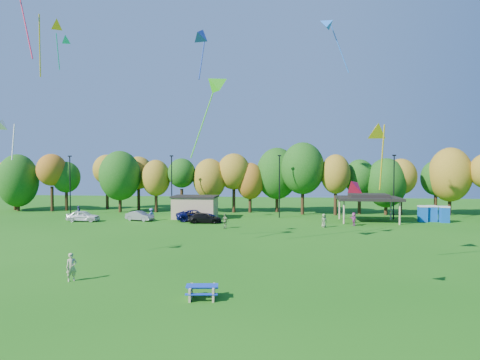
# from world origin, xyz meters

# --- Properties ---
(ground) EXTENTS (160.00, 160.00, 0.00)m
(ground) POSITION_xyz_m (0.00, 0.00, 0.00)
(ground) COLOR #19600F
(ground) RESTS_ON ground
(tree_line) EXTENTS (93.57, 10.55, 11.15)m
(tree_line) POSITION_xyz_m (-1.03, 45.51, 5.91)
(tree_line) COLOR black
(tree_line) RESTS_ON ground
(lamp_posts) EXTENTS (64.50, 0.25, 9.09)m
(lamp_posts) POSITION_xyz_m (2.00, 40.00, 4.90)
(lamp_posts) COLOR black
(lamp_posts) RESTS_ON ground
(utility_building) EXTENTS (6.30, 4.30, 3.25)m
(utility_building) POSITION_xyz_m (-10.00, 38.00, 1.64)
(utility_building) COLOR tan
(utility_building) RESTS_ON ground
(pavilion) EXTENTS (8.20, 6.20, 3.77)m
(pavilion) POSITION_xyz_m (14.00, 37.00, 3.23)
(pavilion) COLOR tan
(pavilion) RESTS_ON ground
(porta_potties) EXTENTS (3.75, 1.94, 2.18)m
(porta_potties) POSITION_xyz_m (22.61, 37.84, 1.10)
(porta_potties) COLOR #0E51B8
(porta_potties) RESTS_ON ground
(picnic_table) EXTENTS (2.00, 1.73, 0.78)m
(picnic_table) POSITION_xyz_m (-1.42, 1.80, 0.46)
(picnic_table) COLOR tan
(picnic_table) RESTS_ON ground
(kite_flyer) EXTENTS (0.80, 0.77, 1.85)m
(kite_flyer) POSITION_xyz_m (-10.72, 4.44, 0.93)
(kite_flyer) COLOR tan
(kite_flyer) RESTS_ON ground
(car_a) EXTENTS (4.41, 1.88, 1.48)m
(car_a) POSITION_xyz_m (-24.29, 32.81, 0.74)
(car_a) COLOR white
(car_a) RESTS_ON ground
(car_b) EXTENTS (4.21, 2.47, 1.31)m
(car_b) POSITION_xyz_m (-16.94, 34.45, 0.66)
(car_b) COLOR gray
(car_b) RESTS_ON ground
(car_c) EXTENTS (5.96, 4.21, 1.51)m
(car_c) POSITION_xyz_m (-9.24, 35.19, 0.76)
(car_c) COLOR #0D1153
(car_c) RESTS_ON ground
(car_d) EXTENTS (4.65, 2.26, 1.30)m
(car_d) POSITION_xyz_m (-7.63, 33.12, 0.65)
(car_d) COLOR black
(car_d) RESTS_ON ground
(far_person_0) EXTENTS (0.91, 0.98, 1.63)m
(far_person_0) POSITION_xyz_m (-27.56, 37.74, 0.81)
(far_person_0) COLOR #4F4496
(far_person_0) RESTS_ON ground
(far_person_1) EXTENTS (0.88, 1.64, 1.69)m
(far_person_1) POSITION_xyz_m (11.53, 32.96, 0.84)
(far_person_1) COLOR #A04286
(far_person_1) RESTS_ON ground
(far_person_2) EXTENTS (1.14, 1.27, 1.71)m
(far_person_2) POSITION_xyz_m (-15.41, 34.69, 0.86)
(far_person_2) COLOR #4E67AC
(far_person_2) RESTS_ON ground
(far_person_3) EXTENTS (1.10, 0.96, 1.77)m
(far_person_3) POSITION_xyz_m (-4.25, 28.82, 0.89)
(far_person_3) COLOR #6E8A54
(far_person_3) RESTS_ON ground
(far_person_4) EXTENTS (0.97, 0.92, 1.68)m
(far_person_4) POSITION_xyz_m (7.68, 30.95, 0.84)
(far_person_4) COLOR #75875C
(far_person_4) RESTS_ON ground
(kite_2) EXTENTS (1.65, 2.92, 4.59)m
(kite_2) POSITION_xyz_m (-3.93, 13.80, 18.62)
(kite_2) COLOR #1D3AA0
(kite_3) EXTENTS (1.63, 3.45, 5.65)m
(kite_3) POSITION_xyz_m (10.12, 11.62, 10.36)
(kite_3) COLOR yellow
(kite_4) EXTENTS (4.21, 3.26, 7.60)m
(kite_4) POSITION_xyz_m (-2.51, 14.74, 14.66)
(kite_4) COLOR #3ED51C
(kite_7) EXTENTS (2.08, 2.95, 5.31)m
(kite_7) POSITION_xyz_m (-16.22, 12.60, 19.55)
(kite_7) COLOR gold
(kite_9) EXTENTS (1.47, 2.20, 3.47)m
(kite_9) POSITION_xyz_m (-17.89, 7.81, 10.73)
(kite_9) COLOR silver
(kite_10) EXTENTS (3.86, 1.92, 6.49)m
(kite_10) POSITION_xyz_m (7.35, 27.15, 23.42)
(kite_10) COLOR blue
(kite_13) EXTENTS (1.49, 2.73, 4.44)m
(kite_13) POSITION_xyz_m (-22.17, 25.02, 22.14)
(kite_13) COLOR #0BA586
(kite_14) EXTENTS (1.46, 1.57, 1.29)m
(kite_14) POSITION_xyz_m (7.02, 2.24, 6.52)
(kite_14) COLOR red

